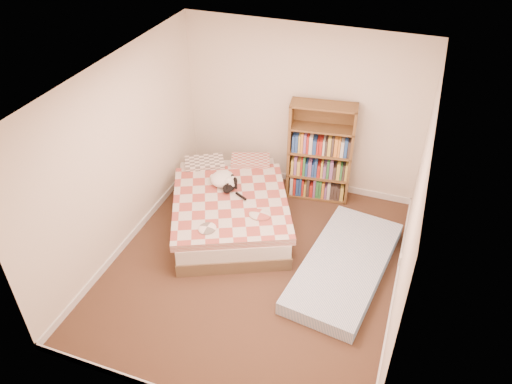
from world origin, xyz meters
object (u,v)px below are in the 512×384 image
(bed, at_px, (231,206))
(white_dog, at_px, (223,179))
(black_cat, at_px, (231,184))
(bookshelf, at_px, (320,163))
(floor_mattress, at_px, (345,266))

(bed, xyz_separation_m, white_dog, (-0.17, 0.13, 0.33))
(black_cat, bearing_deg, bookshelf, 7.77)
(bookshelf, distance_m, black_cat, 1.37)
(bed, distance_m, black_cat, 0.33)
(black_cat, height_order, white_dog, white_dog)
(floor_mattress, distance_m, black_cat, 1.89)
(floor_mattress, bearing_deg, bed, 173.03)
(bed, height_order, white_dog, white_dog)
(bookshelf, bearing_deg, floor_mattress, -71.74)
(floor_mattress, bearing_deg, black_cat, 170.12)
(floor_mattress, xyz_separation_m, white_dog, (-1.88, 0.59, 0.49))
(bookshelf, height_order, floor_mattress, bookshelf)
(bookshelf, bearing_deg, black_cat, -145.79)
(bed, relative_size, black_cat, 4.03)
(white_dog, bearing_deg, black_cat, -29.05)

